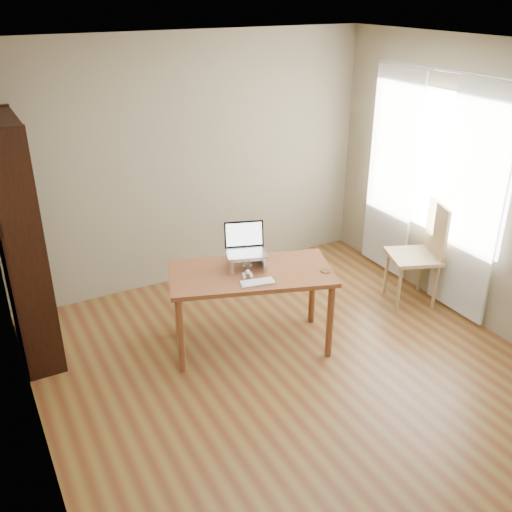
{
  "coord_description": "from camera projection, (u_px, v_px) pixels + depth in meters",
  "views": [
    {
      "loc": [
        -2.15,
        -3.15,
        2.98
      ],
      "look_at": [
        -0.08,
        0.7,
        0.9
      ],
      "focal_mm": 40.0,
      "sensor_mm": 36.0,
      "label": 1
    }
  ],
  "objects": [
    {
      "name": "chair",
      "position": [
        420.0,
        248.0,
        5.75
      ],
      "size": [
        0.61,
        0.6,
        1.06
      ],
      "rotation": [
        0.0,
        0.0,
        -0.37
      ],
      "color": "tan",
      "rests_on": "ground"
    },
    {
      "name": "bookshelf",
      "position": [
        21.0,
        243.0,
        4.7
      ],
      "size": [
        0.3,
        0.9,
        2.1
      ],
      "color": "black",
      "rests_on": "ground"
    },
    {
      "name": "coaster",
      "position": [
        326.0,
        271.0,
        4.91
      ],
      "size": [
        0.09,
        0.09,
        0.01
      ],
      "primitive_type": "cylinder",
      "color": "#51331B",
      "rests_on": "desk"
    },
    {
      "name": "cat",
      "position": [
        243.0,
        261.0,
        4.96
      ],
      "size": [
        0.22,
        0.46,
        0.13
      ],
      "rotation": [
        0.0,
        0.0,
        -0.37
      ],
      "color": "#443E35",
      "rests_on": "desk"
    },
    {
      "name": "room",
      "position": [
        314.0,
        238.0,
        4.17
      ],
      "size": [
        4.04,
        4.54,
        2.64
      ],
      "color": "#5C3018",
      "rests_on": "ground"
    },
    {
      "name": "curtains",
      "position": [
        428.0,
        186.0,
        5.66
      ],
      "size": [
        0.03,
        1.9,
        2.25
      ],
      "color": "white",
      "rests_on": "ground"
    },
    {
      "name": "laptop",
      "position": [
        243.0,
        245.0,
        4.93
      ],
      "size": [
        0.4,
        0.39,
        0.24
      ],
      "rotation": [
        0.0,
        0.0,
        -0.32
      ],
      "color": "silver",
      "rests_on": "laptop_stand"
    },
    {
      "name": "desk",
      "position": [
        251.0,
        281.0,
        4.95
      ],
      "size": [
        1.55,
        1.11,
        0.75
      ],
      "rotation": [
        0.0,
        0.0,
        -0.32
      ],
      "color": "brown",
      "rests_on": "ground"
    },
    {
      "name": "keyboard",
      "position": [
        257.0,
        282.0,
        4.7
      ],
      "size": [
        0.31,
        0.18,
        0.02
      ],
      "rotation": [
        0.0,
        0.0,
        -0.2
      ],
      "color": "silver",
      "rests_on": "desk"
    },
    {
      "name": "laptop_stand",
      "position": [
        247.0,
        259.0,
        4.93
      ],
      "size": [
        0.32,
        0.25,
        0.13
      ],
      "rotation": [
        0.0,
        0.0,
        -0.32
      ],
      "color": "silver",
      "rests_on": "desk"
    }
  ]
}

